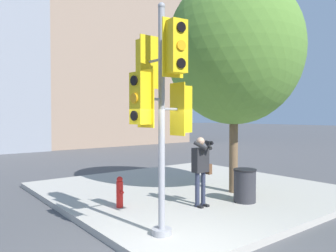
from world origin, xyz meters
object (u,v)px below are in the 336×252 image
(street_tree, at_px, (234,50))
(trash_bin, at_px, (245,185))
(person_photographer, at_px, (201,165))
(fire_hydrant, at_px, (120,192))
(traffic_signal_pole, at_px, (161,92))

(street_tree, distance_m, trash_bin, 3.86)
(street_tree, relative_size, trash_bin, 7.36)
(person_photographer, distance_m, street_tree, 3.62)
(person_photographer, xyz_separation_m, trash_bin, (1.18, -0.40, -0.59))
(fire_hydrant, bearing_deg, traffic_signal_pole, -98.30)
(street_tree, bearing_deg, trash_bin, -123.71)
(traffic_signal_pole, bearing_deg, fire_hydrant, 81.70)
(trash_bin, bearing_deg, traffic_signal_pole, -169.53)
(person_photographer, distance_m, fire_hydrant, 2.10)
(traffic_signal_pole, distance_m, person_photographer, 2.73)
(traffic_signal_pole, relative_size, street_tree, 0.68)
(person_photographer, height_order, trash_bin, person_photographer)
(street_tree, bearing_deg, traffic_signal_pole, -158.29)
(street_tree, distance_m, fire_hydrant, 5.12)
(fire_hydrant, distance_m, trash_bin, 3.20)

